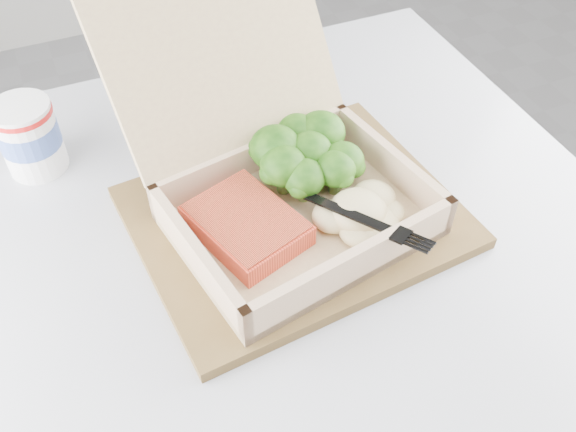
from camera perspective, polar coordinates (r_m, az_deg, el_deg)
name	(u,v)px	position (r m, az deg, el deg)	size (l,w,h in m)	color
cafe_table	(290,323)	(0.82, 0.20, -9.46)	(0.71, 0.71, 0.70)	black
serving_tray	(295,217)	(0.68, 0.61, -0.07)	(0.33, 0.26, 0.01)	brown
takeout_container	(273,161)	(0.66, -1.37, 4.89)	(0.29, 0.33, 0.21)	tan
salmon_fillet	(246,225)	(0.64, -3.73, -0.83)	(0.09, 0.11, 0.02)	#E44B2C
broccoli_pile	(309,160)	(0.69, 1.91, 5.03)	(0.13, 0.13, 0.05)	#437F1C
mashed_potatoes	(358,211)	(0.65, 6.25, 0.48)	(0.09, 0.08, 0.03)	#C7B481
plastic_fork	(332,204)	(0.63, 3.95, 1.06)	(0.08, 0.14, 0.02)	black
paper_cup	(29,135)	(0.78, -22.06, 6.68)	(0.07, 0.07, 0.09)	white
receipt	(263,110)	(0.83, -2.21, 9.38)	(0.08, 0.15, 0.00)	white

